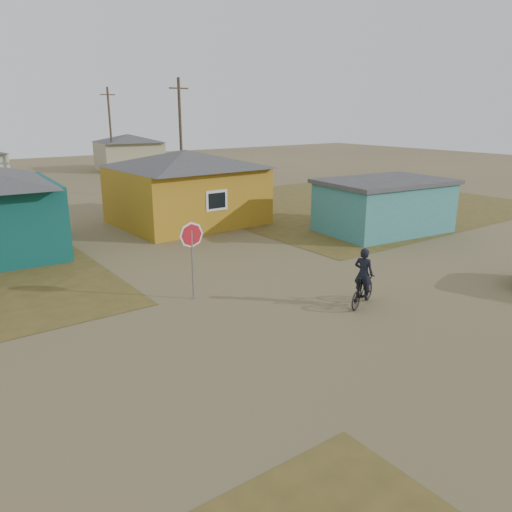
# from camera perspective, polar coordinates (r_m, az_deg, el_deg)

# --- Properties ---
(ground) EXTENTS (120.00, 120.00, 0.00)m
(ground) POSITION_cam_1_polar(r_m,az_deg,el_deg) (15.10, 9.74, -6.73)
(ground) COLOR brown
(grass_ne) EXTENTS (20.00, 18.00, 0.00)m
(grass_ne) POSITION_cam_1_polar(r_m,az_deg,el_deg) (33.54, 10.66, 5.96)
(grass_ne) COLOR brown
(grass_ne) RESTS_ON ground
(house_yellow) EXTENTS (7.72, 6.76, 3.90)m
(house_yellow) POSITION_cam_1_polar(r_m,az_deg,el_deg) (27.00, -7.96, 7.94)
(house_yellow) COLOR #A9791A
(house_yellow) RESTS_ON ground
(shed_turquoise) EXTENTS (6.71, 4.93, 2.60)m
(shed_turquoise) POSITION_cam_1_polar(r_m,az_deg,el_deg) (25.76, 14.39, 5.63)
(shed_turquoise) COLOR teal
(shed_turquoise) RESTS_ON ground
(house_beige_east) EXTENTS (6.95, 6.05, 3.60)m
(house_beige_east) POSITION_cam_1_polar(r_m,az_deg,el_deg) (53.64, -14.31, 11.50)
(house_beige_east) COLOR tan
(house_beige_east) RESTS_ON ground
(utility_pole_near) EXTENTS (1.40, 0.20, 8.00)m
(utility_pole_near) POSITION_cam_1_polar(r_m,az_deg,el_deg) (35.71, -8.60, 13.35)
(utility_pole_near) COLOR #46372A
(utility_pole_near) RESTS_ON ground
(utility_pole_far) EXTENTS (1.40, 0.20, 8.00)m
(utility_pole_far) POSITION_cam_1_polar(r_m,az_deg,el_deg) (50.75, -16.29, 13.70)
(utility_pole_far) COLOR #46372A
(utility_pole_far) RESTS_ON ground
(stop_sign) EXTENTS (0.78, 0.35, 2.54)m
(stop_sign) POSITION_cam_1_polar(r_m,az_deg,el_deg) (15.74, -7.35, 1.48)
(stop_sign) COLOR gray
(stop_sign) RESTS_ON ground
(cyclist) EXTENTS (1.70, 1.01, 1.86)m
(cyclist) POSITION_cam_1_polar(r_m,az_deg,el_deg) (15.73, 12.11, -3.26)
(cyclist) COLOR black
(cyclist) RESTS_ON ground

